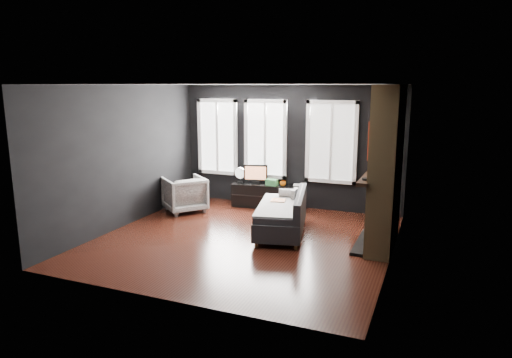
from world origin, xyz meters
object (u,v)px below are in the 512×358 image
at_px(media_console, 266,195).
at_px(book, 294,180).
at_px(sofa, 281,213).
at_px(mug, 283,183).
at_px(mantel_vase, 375,165).
at_px(monitor, 256,173).
at_px(armchair, 185,192).

bearing_deg(media_console, book, 4.18).
xyz_separation_m(sofa, mug, (-0.52, 1.61, 0.20)).
height_order(mug, book, book).
xyz_separation_m(book, mantel_vase, (1.89, -1.30, 0.68)).
relative_size(media_console, monitor, 2.77).
distance_m(sofa, mantel_vase, 1.88).
bearing_deg(media_console, monitor, 178.59).
distance_m(armchair, mantel_vase, 4.10).
xyz_separation_m(sofa, monitor, (-1.17, 1.62, 0.37)).
distance_m(sofa, media_console, 1.88).
relative_size(armchair, book, 3.52).
height_order(sofa, media_console, sofa).
relative_size(media_console, book, 6.39).
bearing_deg(media_console, mantel_vase, -32.23).
distance_m(mug, book, 0.25).
height_order(sofa, book, sofa).
bearing_deg(sofa, mug, 95.04).
height_order(book, mantel_vase, mantel_vase).
bearing_deg(monitor, media_console, -8.41).
distance_m(armchair, mug, 2.15).
xyz_separation_m(sofa, armchair, (-2.43, 0.64, 0.03)).
bearing_deg(sofa, monitor, 113.05).
bearing_deg(monitor, sofa, -67.79).
relative_size(mug, book, 0.56).
height_order(media_console, book, book).
distance_m(media_console, book, 0.71).
distance_m(media_console, monitor, 0.56).
bearing_deg(armchair, sofa, 115.20).
height_order(monitor, book, monitor).
xyz_separation_m(mug, mantel_vase, (2.09, -1.16, 0.73)).
bearing_deg(mantel_vase, monitor, 156.92).
height_order(mug, mantel_vase, mantel_vase).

